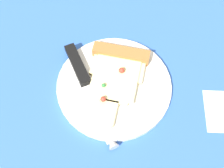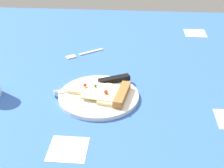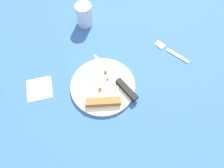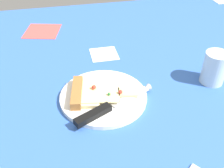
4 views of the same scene
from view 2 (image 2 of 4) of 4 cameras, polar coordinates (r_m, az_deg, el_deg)
name	(u,v)px [view 2 (image 2 of 4)]	position (r cm, az deg, el deg)	size (l,w,h in cm)	color
ground_plane	(83,89)	(102.49, -5.10, -0.84)	(155.76, 155.76, 3.00)	#3360B7
plate	(99,96)	(94.48, -2.37, -2.15)	(23.41, 23.41, 1.20)	white
pizza_slice	(107,93)	(93.12, -0.85, -1.65)	(18.48, 12.59, 2.47)	beige
knife	(100,83)	(98.80, -2.07, 0.22)	(22.48, 12.43, 2.45)	silver
fork	(83,53)	(121.72, -5.14, 5.40)	(13.35, 10.58, 0.80)	silver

